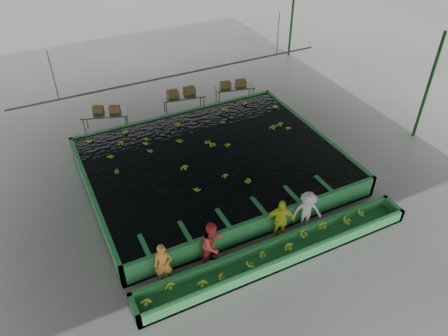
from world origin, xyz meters
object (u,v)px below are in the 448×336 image
sorting_trough (279,253)px  worker_c (280,220)px  flotation_tank (213,165)px  worker_d (307,211)px  worker_a (163,265)px  box_stack_left (107,112)px  box_stack_right (233,86)px  box_stack_mid (181,95)px  worker_b (213,244)px  packing_table_mid (184,104)px  packing_table_left (106,122)px  packing_table_right (235,94)px

sorting_trough → worker_c: 1.12m
flotation_tank → worker_d: 4.60m
worker_a → box_stack_left: bearing=104.4°
box_stack_right → flotation_tank: bearing=-124.8°
worker_a → box_stack_mid: size_ratio=1.09×
worker_b → box_stack_right: worker_b is taller
worker_d → box_stack_left: (-4.57, 9.67, 0.15)m
packing_table_mid → flotation_tank: bearing=-99.2°
flotation_tank → box_stack_left: box_stack_left is taller
packing_table_mid → box_stack_right: bearing=-3.5°
packing_table_mid → box_stack_left: box_stack_left is taller
box_stack_mid → box_stack_right: (2.78, -0.26, -0.04)m
sorting_trough → packing_table_left: packing_table_left is taller
worker_c → flotation_tank: bearing=120.9°
worker_a → box_stack_right: (7.27, 9.44, 0.14)m
box_stack_left → worker_d: bearing=-64.7°
packing_table_mid → packing_table_right: size_ratio=1.04×
worker_a → packing_table_right: (7.35, 9.41, -0.32)m
packing_table_right → box_stack_right: size_ratio=1.50×
packing_table_mid → box_stack_right: (2.70, -0.17, 0.44)m
worker_b → box_stack_left: worker_b is taller
sorting_trough → box_stack_right: 10.87m
packing_table_left → box_stack_right: 6.68m
box_stack_right → box_stack_left: bearing=178.0°
worker_b → box_stack_left: 9.72m
flotation_tank → box_stack_right: box_stack_right is taller
worker_d → box_stack_mid: size_ratio=1.14×
packing_table_mid → packing_table_left: bearing=179.9°
sorting_trough → worker_d: bearing=26.7°
sorting_trough → box_stack_left: box_stack_left is taller
worker_a → worker_b: size_ratio=0.88×
packing_table_mid → box_stack_right: box_stack_right is taller
packing_table_left → packing_table_right: bearing=-1.8°
worker_d → box_stack_right: bearing=97.9°
worker_b → worker_c: worker_b is taller
worker_a → worker_c: worker_c is taller
worker_a → box_stack_right: 11.92m
packing_table_mid → worker_a: bearing=-115.4°
sorting_trough → worker_d: (1.59, 0.80, 0.57)m
worker_a → worker_b: bearing=18.8°
sorting_trough → worker_a: bearing=167.8°
packing_table_left → box_stack_right: bearing=-1.5°
box_stack_right → sorting_trough: bearing=-109.2°
packing_table_left → sorting_trough: bearing=-73.4°
box_stack_left → sorting_trough: bearing=-74.2°
worker_b → worker_d: worker_b is taller
flotation_tank → worker_a: 5.69m
sorting_trough → packing_table_right: 10.84m
packing_table_right → worker_b: bearing=-121.1°
worker_a → worker_b: worker_b is taller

